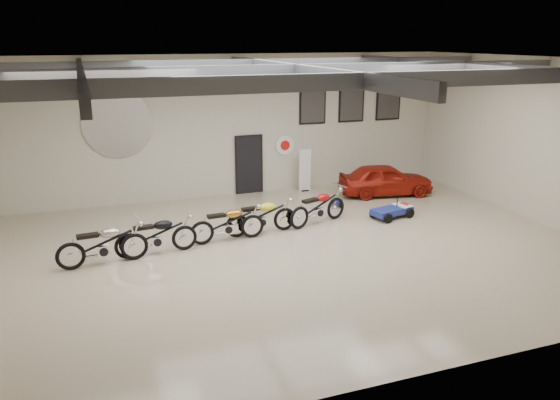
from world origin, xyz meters
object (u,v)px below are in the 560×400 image
object	(u,v)px
motorcycle_red	(318,206)
vintage_car	(385,180)
motorcycle_black	(156,234)
motorcycle_yellow	(261,216)
motorcycle_gold	(227,223)
banner_stand	(305,169)
motorcycle_silver	(102,243)
go_kart	(395,208)

from	to	relation	value
motorcycle_red	vintage_car	size ratio (longest dim) A/B	0.64
motorcycle_black	motorcycle_yellow	size ratio (longest dim) A/B	1.00
motorcycle_red	motorcycle_gold	bearing A→B (deg)	170.42
banner_stand	motorcycle_yellow	bearing A→B (deg)	-127.15
motorcycle_silver	motorcycle_red	distance (m)	6.46
motorcycle_yellow	go_kart	size ratio (longest dim) A/B	1.26
motorcycle_silver	motorcycle_red	xyz separation A→B (m)	(6.37, 1.07, -0.01)
banner_stand	go_kart	bearing A→B (deg)	-67.97
motorcycle_silver	motorcycle_gold	world-z (taller)	motorcycle_silver
vintage_car	motorcycle_gold	bearing A→B (deg)	122.05
motorcycle_black	motorcycle_gold	size ratio (longest dim) A/B	1.01
motorcycle_silver	motorcycle_black	bearing A→B (deg)	5.17
motorcycle_silver	go_kart	distance (m)	9.02
banner_stand	go_kart	xyz separation A→B (m)	(1.55, -3.87, -0.53)
motorcycle_silver	motorcycle_red	world-z (taller)	motorcycle_silver
vintage_car	banner_stand	bearing A→B (deg)	69.79
motorcycle_gold	motorcycle_yellow	world-z (taller)	motorcycle_yellow
go_kart	vintage_car	size ratio (longest dim) A/B	0.50
go_kart	motorcycle_gold	bearing A→B (deg)	168.99
motorcycle_silver	vintage_car	xyz separation A→B (m)	(9.98, 3.21, 0.00)
motorcycle_black	banner_stand	bearing A→B (deg)	31.87
motorcycle_yellow	motorcycle_red	xyz separation A→B (m)	(1.92, 0.24, 0.01)
motorcycle_red	motorcycle_silver	bearing A→B (deg)	170.40
motorcycle_silver	motorcycle_yellow	world-z (taller)	motorcycle_silver
motorcycle_yellow	motorcycle_black	bearing A→B (deg)	-173.15
motorcycle_red	banner_stand	bearing A→B (deg)	54.71
go_kart	vintage_car	xyz separation A→B (m)	(1.01, 2.37, 0.27)
vintage_car	motorcycle_red	bearing A→B (deg)	130.91
vintage_car	go_kart	bearing A→B (deg)	167.15
motorcycle_gold	vintage_car	xyz separation A→B (m)	(6.60, 2.65, 0.03)
banner_stand	motorcycle_silver	distance (m)	8.80
go_kart	vintage_car	world-z (taller)	vintage_car
motorcycle_silver	motorcycle_black	world-z (taller)	motorcycle_silver
motorcycle_black	motorcycle_red	bearing A→B (deg)	4.82
motorcycle_red	go_kart	xyz separation A→B (m)	(2.60, -0.23, -0.26)
motorcycle_gold	motorcycle_yellow	xyz separation A→B (m)	(1.08, 0.26, 0.01)
motorcycle_yellow	motorcycle_red	world-z (taller)	motorcycle_red
motorcycle_gold	vintage_car	world-z (taller)	vintage_car
banner_stand	motorcycle_gold	distance (m)	5.80
motorcycle_yellow	go_kart	xyz separation A→B (m)	(4.52, 0.02, -0.25)
banner_stand	motorcycle_silver	size ratio (longest dim) A/B	0.76
motorcycle_black	motorcycle_gold	xyz separation A→B (m)	(2.01, 0.32, -0.01)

